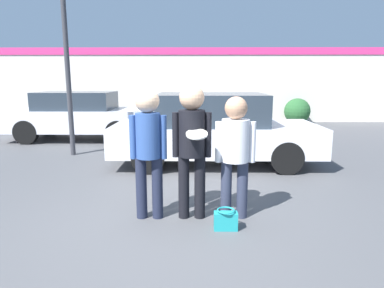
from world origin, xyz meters
The scene contains 10 objects.
ground_plane centered at (0.00, 0.00, 0.00)m, with size 56.00×56.00×0.00m, color #4C4C4F.
storefront_building centered at (0.00, 10.67, 1.62)m, with size 24.00×0.22×3.19m.
person_left centered at (-0.34, 0.02, 1.07)m, with size 0.50×0.33×1.78m.
person_middle_with_frisbee centered at (0.25, 0.03, 1.11)m, with size 0.52×0.57×1.83m.
person_right centered at (0.83, 0.04, 1.00)m, with size 0.54×0.37×1.68m.
parked_car_near centered at (0.70, 3.11, 0.78)m, with size 4.50×1.95×1.57m.
parked_car_far centered at (-3.35, 6.16, 0.76)m, with size 4.34×1.84×1.49m.
street_lamp centered at (-2.64, 3.94, 3.68)m, with size 1.05×0.35×6.09m.
shrub centered at (4.56, 9.95, 0.54)m, with size 1.08×1.08×1.08m.
handbag centered at (0.69, -0.36, 0.13)m, with size 0.30×0.23×0.27m.
Camera 1 is at (0.30, -4.47, 1.91)m, focal length 32.00 mm.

